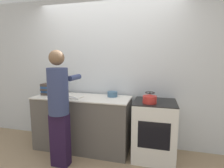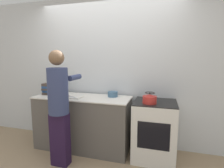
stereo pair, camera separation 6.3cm
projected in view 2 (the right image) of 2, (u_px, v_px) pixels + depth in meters
ground_plane at (96, 159)px, 2.68m from camera, size 12.00×12.00×0.00m
wall_back at (109, 72)px, 3.11m from camera, size 8.00×0.05×2.60m
counter at (83, 122)px, 2.98m from camera, size 1.61×0.60×0.90m
oven at (154, 130)px, 2.67m from camera, size 0.62×0.59×0.89m
person at (59, 103)px, 2.44m from camera, size 0.32×0.56×1.65m
cutting_board at (72, 97)px, 2.86m from camera, size 0.35×0.21×0.02m
knife at (71, 96)px, 2.84m from camera, size 0.24×0.12×0.01m
kettle at (150, 99)px, 2.50m from camera, size 0.20×0.20×0.16m
bowl_prep at (113, 94)px, 2.92m from camera, size 0.17×0.17×0.09m
bowl_mixing at (54, 95)px, 2.91m from camera, size 0.14×0.14×0.05m
canister_jar at (62, 89)px, 3.12m from camera, size 0.12×0.12×0.18m
book_stack at (50, 88)px, 3.14m from camera, size 0.20×0.27×0.20m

